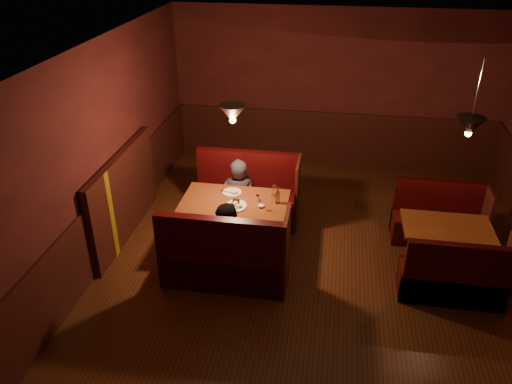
% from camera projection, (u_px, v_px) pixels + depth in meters
% --- Properties ---
extents(room, '(6.02, 7.02, 2.92)m').
position_uv_depth(room, '(304.00, 198.00, 6.40)').
color(room, '#42210F').
rests_on(room, ground).
extents(main_table, '(1.47, 0.89, 1.03)m').
position_uv_depth(main_table, '(236.00, 212.00, 6.96)').
color(main_table, maroon).
rests_on(main_table, ground).
extents(main_bench_far, '(1.61, 0.58, 1.10)m').
position_uv_depth(main_bench_far, '(248.00, 199.00, 7.80)').
color(main_bench_far, black).
rests_on(main_bench_far, ground).
extents(main_bench_near, '(1.61, 0.58, 1.10)m').
position_uv_depth(main_bench_near, '(225.00, 263.00, 6.36)').
color(main_bench_near, black).
rests_on(main_bench_near, ground).
extents(second_table, '(1.15, 0.74, 0.65)m').
position_uv_depth(second_table, '(445.00, 237.00, 6.63)').
color(second_table, maroon).
rests_on(second_table, ground).
extents(second_bench_far, '(1.28, 0.48, 0.91)m').
position_uv_depth(second_bench_far, '(437.00, 222.00, 7.32)').
color(second_bench_far, black).
rests_on(second_bench_far, ground).
extents(second_bench_near, '(1.28, 0.48, 0.91)m').
position_uv_depth(second_bench_near, '(454.00, 281.00, 6.13)').
color(second_bench_near, black).
rests_on(second_bench_near, ground).
extents(diner_a, '(0.60, 0.44, 1.50)m').
position_uv_depth(diner_a, '(238.00, 184.00, 7.38)').
color(diner_a, '#252429').
rests_on(diner_a, ground).
extents(diner_b, '(0.78, 0.66, 1.42)m').
position_uv_depth(diner_b, '(230.00, 230.00, 6.36)').
color(diner_b, black).
rests_on(diner_b, ground).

